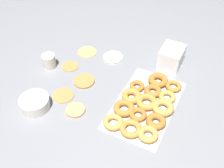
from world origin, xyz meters
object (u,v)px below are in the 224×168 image
Objects in this scene: pancake_2 at (63,95)px; paper_cup at (49,61)px; pancake_1 at (84,81)px; pancake_4 at (70,66)px; pancake_0 at (75,110)px; batter_bowl at (35,103)px; container_stack at (171,57)px; pancake_3 at (87,52)px; pancake_5 at (113,57)px; donut_tray at (146,105)px.

paper_cup reaches higher than pancake_2.
pancake_1 is 0.16m from pancake_4.
pancake_0 is 0.21m from batter_bowl.
container_stack is at bearing -61.20° from pancake_4.
pancake_1 is at bearing -153.44° from pancake_3.
pancake_4 is at bearing 118.80° from container_stack.
pancake_0 is 0.82× the size of pancake_3.
pancake_3 reaches higher than pancake_4.
pancake_5 is 1.51× the size of paper_cup.
pancake_0 is at bearing 150.96° from container_stack.
batter_bowl reaches higher than pancake_2.
pancake_3 is 0.79× the size of batter_bowl.
batter_bowl is at bearing 116.62° from donut_tray.
pancake_4 is 0.65× the size of container_stack.
pancake_1 is 0.38m from donut_tray.
batter_bowl is (-0.27, 0.13, 0.03)m from pancake_1.
pancake_3 is at bearing 26.56° from pancake_1.
pancake_2 is (0.06, 0.12, -0.00)m from pancake_0.
paper_cup is (-0.21, 0.13, 0.03)m from pancake_3.
pancake_3 is at bearing 11.05° from pancake_2.
donut_tray is at bearing -63.38° from batter_bowl.
pancake_0 is at bearing -160.68° from pancake_1.
batter_bowl is (-0.35, -0.02, 0.03)m from pancake_4.
container_stack is 0.72m from paper_cup.
pancake_2 is at bearing -155.81° from pancake_4.
pancake_2 is 0.23× the size of donut_tray.
pancake_5 is 0.35m from container_stack.
pancake_0 is at bearing -156.70° from pancake_3.
donut_tray is at bearing -130.68° from pancake_5.
pancake_0 is at bearing -125.22° from paper_cup.
pancake_1 is 0.27m from pancake_5.
donut_tray reaches higher than pancake_2.
pancake_2 is at bearing 166.58° from pancake_5.
paper_cup is at bearing 148.13° from pancake_3.
container_stack reaches higher than donut_tray.
batter_bowl is (-0.13, 0.08, 0.03)m from pancake_2.
pancake_2 reaches higher than pancake_4.
paper_cup is at bearing 128.09° from pancake_5.
pancake_1 is 0.25m from paper_cup.
donut_tray is (0.12, -0.42, 0.01)m from pancake_2.
donut_tray is 0.57m from batter_bowl.
pancake_2 is at bearing -168.95° from pancake_3.
pancake_2 is 0.44m from donut_tray.
pancake_0 is at bearing -142.48° from pancake_4.
pancake_3 is (0.24, 0.12, -0.00)m from pancake_1.
container_stack is (0.10, -0.33, 0.05)m from pancake_5.
pancake_2 is at bearing 139.62° from container_stack.
container_stack reaches higher than pancake_2.
pancake_4 is 0.35m from batter_bowl.
batter_bowl is at bearing -157.27° from paper_cup.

